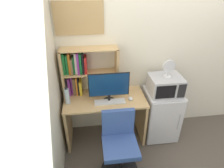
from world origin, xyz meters
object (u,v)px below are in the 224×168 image
Objects in this scene: hutch_bookshelf at (81,71)px; water_bottle at (67,96)px; keyboard at (110,102)px; microwave at (165,85)px; desk_fan at (169,68)px; mini_fridge at (160,114)px; desk_chair at (119,147)px; monitor at (109,86)px; computer_mouse at (130,99)px; wall_corkboard at (79,18)px.

hutch_bookshelf is 0.41m from water_bottle.
water_bottle is (-0.21, -0.25, -0.25)m from hutch_bookshelf.
microwave is (0.82, 0.10, 0.16)m from keyboard.
water_bottle is 1.46m from desk_fan.
hutch_bookshelf is 0.98× the size of mini_fridge.
water_bottle is at bearing 174.58° from keyboard.
water_bottle is 0.98m from desk_chair.
desk_chair is at bearing -82.12° from monitor.
microwave is at bearing -9.72° from hutch_bookshelf.
water_bottle is at bearing -178.39° from microwave.
desk_fan reaches higher than computer_mouse.
monitor is at bearing -46.10° from wall_corkboard.
hutch_bookshelf is 1.24× the size of wall_corkboard.
desk_fan reaches higher than desk_chair.
mini_fridge is at bearing 6.89° from computer_mouse.
monitor reaches higher than computer_mouse.
mini_fridge is at bearing 3.89° from monitor.
desk_chair reaches higher than computer_mouse.
desk_fan is at bearing 1.36° from water_bottle.
hutch_bookshelf is 0.89× the size of desk_chair.
desk_fan is (0.83, 0.09, 0.44)m from keyboard.
keyboard is 0.60m from water_bottle.
computer_mouse is 0.89m from water_bottle.
mini_fridge is at bearing -14.33° from wall_corkboard.
mini_fridge is at bearing 162.41° from desk_fan.
computer_mouse is at bearing -1.72° from water_bottle.
keyboard is 0.48× the size of desk_chair.
water_bottle is 0.39× the size of wall_corkboard.
hutch_bookshelf is 1.23m from microwave.
microwave reaches higher than mini_fridge.
hutch_bookshelf reaches higher than monitor.
hutch_bookshelf is 0.60m from keyboard.
keyboard is at bearing -38.56° from hutch_bookshelf.
wall_corkboard reaches higher than mini_fridge.
keyboard is (0.38, -0.30, -0.36)m from hutch_bookshelf.
computer_mouse is at bearing 65.14° from desk_chair.
hutch_bookshelf is 0.47m from monitor.
wall_corkboard reaches higher than computer_mouse.
computer_mouse is at bearing -1.24° from monitor.
monitor reaches higher than mini_fridge.
computer_mouse is at bearing 5.50° from keyboard.
desk_chair is at bearing -64.62° from wall_corkboard.
computer_mouse is at bearing -21.83° from hutch_bookshelf.
monitor is at bearing -176.11° from mini_fridge.
microwave is (1.41, 0.04, 0.05)m from water_bottle.
hutch_bookshelf reaches higher than microwave.
desk_chair is 1.39× the size of wall_corkboard.
water_bottle is at bearing -178.51° from mini_fridge.
keyboard is 1.19m from wall_corkboard.
keyboard is 0.53× the size of mini_fridge.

